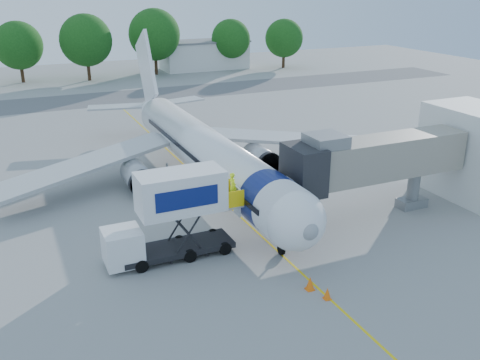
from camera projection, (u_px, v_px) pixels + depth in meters
name	position (u px, v px, depth m)	size (l,w,h in m)	color
ground	(223.00, 201.00, 41.53)	(160.00, 160.00, 0.00)	gray
guidance_line	(223.00, 201.00, 41.53)	(0.15, 70.00, 0.01)	yellow
taxiway_strip	(111.00, 98.00, 77.35)	(120.00, 10.00, 0.01)	#59595B
aircraft	(203.00, 150.00, 44.01)	(34.17, 37.73, 11.35)	white
jet_bridge	(367.00, 160.00, 37.11)	(13.90, 3.20, 6.60)	gray
terminal_stub	(477.00, 153.00, 41.46)	(5.00, 8.00, 7.00)	silver
catering_hiloader	(171.00, 216.00, 32.17)	(8.50, 2.44, 5.50)	black
ground_tug	(435.00, 311.00, 26.57)	(3.52, 2.42, 1.28)	white
safety_cone_a	(310.00, 283.00, 29.51)	(0.50, 0.50, 0.80)	#FD650D
safety_cone_b	(327.00, 294.00, 28.67)	(0.42, 0.42, 0.67)	#FD650D
outbuilding_right	(204.00, 55.00, 101.95)	(16.40, 7.40, 5.30)	silver
tree_c	(18.00, 45.00, 87.12)	(7.81, 7.81, 9.95)	#382314
tree_d	(86.00, 40.00, 88.67)	(8.61, 8.61, 10.98)	#382314
tree_e	(154.00, 35.00, 94.32)	(9.04, 9.04, 11.52)	#382314
tree_f	(231.00, 39.00, 100.47)	(7.30, 7.30, 9.30)	#382314
tree_g	(284.00, 38.00, 102.16)	(7.23, 7.23, 9.22)	#382314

